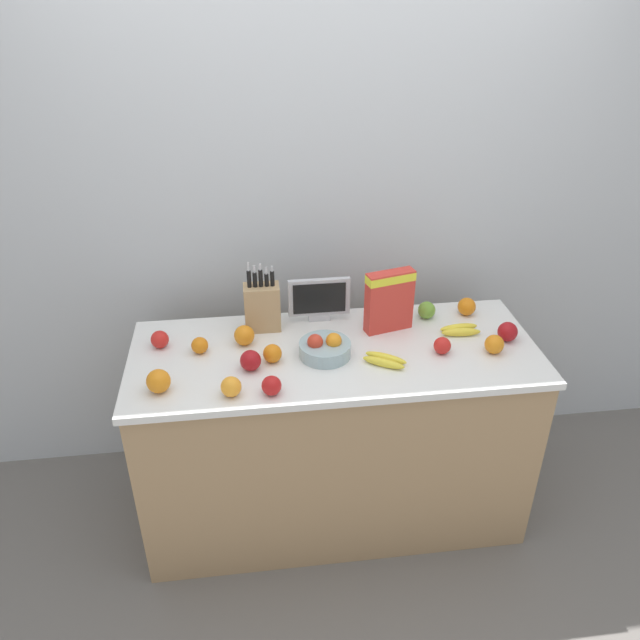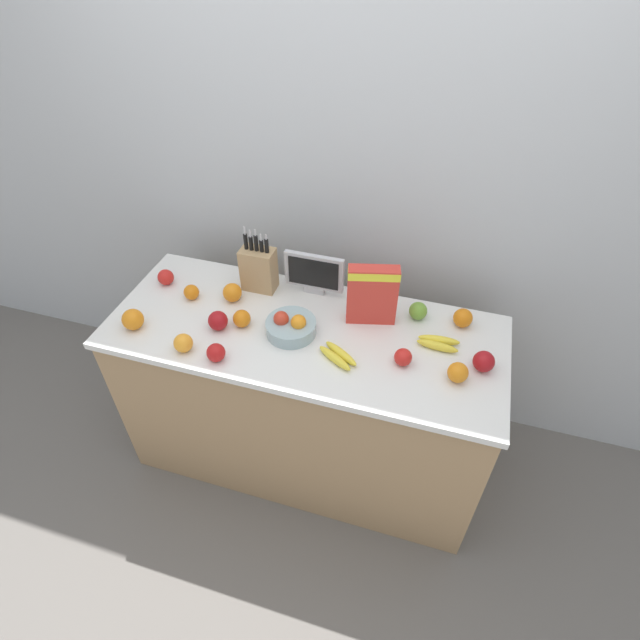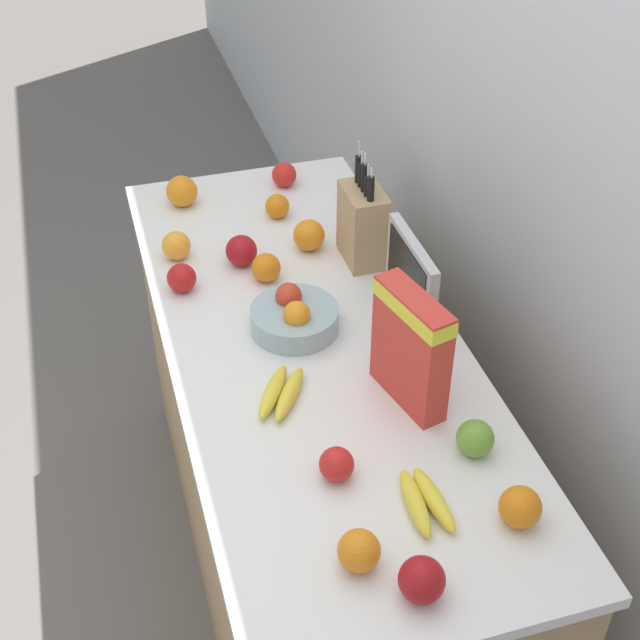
# 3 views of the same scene
# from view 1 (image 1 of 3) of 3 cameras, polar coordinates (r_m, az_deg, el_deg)

# --- Properties ---
(ground_plane) EXTENTS (14.00, 14.00, 0.00)m
(ground_plane) POSITION_cam_1_polar(r_m,az_deg,el_deg) (3.14, 1.18, -16.69)
(ground_plane) COLOR slate
(wall_back) EXTENTS (9.00, 0.06, 2.60)m
(wall_back) POSITION_cam_1_polar(r_m,az_deg,el_deg) (2.87, -0.17, 10.03)
(wall_back) COLOR silver
(wall_back) RESTS_ON ground_plane
(counter) EXTENTS (1.67, 0.68, 0.90)m
(counter) POSITION_cam_1_polar(r_m,az_deg,el_deg) (2.82, 1.27, -10.45)
(counter) COLOR tan
(counter) RESTS_ON ground_plane
(knife_block) EXTENTS (0.15, 0.10, 0.32)m
(knife_block) POSITION_cam_1_polar(r_m,az_deg,el_deg) (2.67, -5.31, 1.24)
(knife_block) COLOR tan
(knife_block) RESTS_ON counter
(small_monitor) EXTENTS (0.27, 0.03, 0.20)m
(small_monitor) POSITION_cam_1_polar(r_m,az_deg,el_deg) (2.71, -0.09, 1.99)
(small_monitor) COLOR #B7B7BC
(small_monitor) RESTS_ON counter
(cereal_box) EXTENTS (0.22, 0.11, 0.27)m
(cereal_box) POSITION_cam_1_polar(r_m,az_deg,el_deg) (2.64, 6.36, 1.98)
(cereal_box) COLOR red
(cereal_box) RESTS_ON counter
(fruit_bowl) EXTENTS (0.21, 0.21, 0.10)m
(fruit_bowl) POSITION_cam_1_polar(r_m,az_deg,el_deg) (2.51, 0.45, -2.56)
(fruit_bowl) COLOR #99B2B7
(fruit_bowl) RESTS_ON counter
(banana_bunch_left) EXTENTS (0.17, 0.08, 0.04)m
(banana_bunch_left) POSITION_cam_1_polar(r_m,az_deg,el_deg) (2.73, 12.67, -0.89)
(banana_bunch_left) COLOR yellow
(banana_bunch_left) RESTS_ON counter
(banana_bunch_right) EXTENTS (0.18, 0.15, 0.03)m
(banana_bunch_right) POSITION_cam_1_polar(r_m,az_deg,el_deg) (2.48, 5.93, -3.67)
(banana_bunch_right) COLOR yellow
(banana_bunch_right) RESTS_ON counter
(apple_rightmost) EXTENTS (0.07, 0.07, 0.07)m
(apple_rightmost) POSITION_cam_1_polar(r_m,az_deg,el_deg) (2.57, 11.11, -2.31)
(apple_rightmost) COLOR red
(apple_rightmost) RESTS_ON counter
(apple_front) EXTENTS (0.08, 0.08, 0.08)m
(apple_front) POSITION_cam_1_polar(r_m,az_deg,el_deg) (2.81, 9.72, 0.89)
(apple_front) COLOR #6B9E33
(apple_front) RESTS_ON counter
(apple_middle) EXTENTS (0.08, 0.08, 0.08)m
(apple_middle) POSITION_cam_1_polar(r_m,az_deg,el_deg) (2.44, -6.37, -3.70)
(apple_middle) COLOR #A31419
(apple_middle) RESTS_ON counter
(apple_rear) EXTENTS (0.07, 0.07, 0.07)m
(apple_rear) POSITION_cam_1_polar(r_m,az_deg,el_deg) (2.30, -4.46, -6.00)
(apple_rear) COLOR red
(apple_rear) RESTS_ON counter
(apple_by_knife_block) EXTENTS (0.08, 0.08, 0.08)m
(apple_by_knife_block) POSITION_cam_1_polar(r_m,az_deg,el_deg) (2.72, 16.77, -1.03)
(apple_by_knife_block) COLOR #A31419
(apple_by_knife_block) RESTS_ON counter
(apple_near_bananas) EXTENTS (0.07, 0.07, 0.07)m
(apple_near_bananas) POSITION_cam_1_polar(r_m,az_deg,el_deg) (2.64, -14.44, -1.73)
(apple_near_bananas) COLOR red
(apple_near_bananas) RESTS_ON counter
(orange_back_center) EXTENTS (0.08, 0.08, 0.08)m
(orange_back_center) POSITION_cam_1_polar(r_m,az_deg,el_deg) (2.59, -6.94, -1.40)
(orange_back_center) COLOR orange
(orange_back_center) RESTS_ON counter
(orange_mid_right) EXTENTS (0.08, 0.08, 0.08)m
(orange_mid_right) POSITION_cam_1_polar(r_m,az_deg,el_deg) (2.31, -8.14, -6.06)
(orange_mid_right) COLOR orange
(orange_mid_right) RESTS_ON counter
(orange_front_center) EXTENTS (0.08, 0.08, 0.08)m
(orange_front_center) POSITION_cam_1_polar(r_m,az_deg,el_deg) (2.48, -4.37, -3.07)
(orange_front_center) COLOR orange
(orange_front_center) RESTS_ON counter
(orange_by_cereal) EXTENTS (0.08, 0.08, 0.08)m
(orange_by_cereal) POSITION_cam_1_polar(r_m,az_deg,el_deg) (2.87, 13.27, 1.21)
(orange_by_cereal) COLOR orange
(orange_by_cereal) RESTS_ON counter
(orange_front_left) EXTENTS (0.07, 0.07, 0.07)m
(orange_front_left) POSITION_cam_1_polar(r_m,az_deg,el_deg) (2.57, -10.94, -2.29)
(orange_front_left) COLOR orange
(orange_front_left) RESTS_ON counter
(orange_front_right) EXTENTS (0.09, 0.09, 0.09)m
(orange_front_right) POSITION_cam_1_polar(r_m,az_deg,el_deg) (2.38, -14.55, -5.43)
(orange_front_right) COLOR orange
(orange_front_right) RESTS_ON counter
(orange_near_bowl) EXTENTS (0.08, 0.08, 0.08)m
(orange_near_bowl) POSITION_cam_1_polar(r_m,az_deg,el_deg) (2.62, 15.65, -2.15)
(orange_near_bowl) COLOR orange
(orange_near_bowl) RESTS_ON counter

